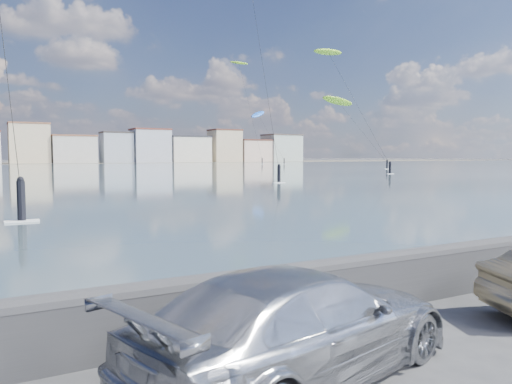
# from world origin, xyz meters

# --- Properties ---
(bay_water) EXTENTS (500.00, 177.00, 0.00)m
(bay_water) POSITION_xyz_m (0.00, 91.50, 0.01)
(bay_water) COLOR #31444E
(bay_water) RESTS_ON ground
(seawall) EXTENTS (400.00, 0.36, 1.08)m
(seawall) POSITION_xyz_m (0.00, 2.70, 0.58)
(seawall) COLOR #28282B
(seawall) RESTS_ON ground
(car_silver) EXTENTS (5.38, 3.32, 1.46)m
(car_silver) POSITION_xyz_m (-0.04, 0.93, 0.73)
(car_silver) COLOR #A7A9AE
(car_silver) RESTS_ON ground
(kitesurfer_1) EXTENTS (5.81, 15.88, 35.16)m
(kitesurfer_1) POSITION_xyz_m (73.10, 147.02, 33.10)
(kitesurfer_1) COLOR #8CD826
(kitesurfer_1) RESTS_ON ground
(kitesurfer_7) EXTENTS (9.51, 17.81, 16.93)m
(kitesurfer_7) POSITION_xyz_m (69.07, 88.51, 15.20)
(kitesurfer_7) COLOR #8CD826
(kitesurfer_7) RESTS_ON ground
(kitesurfer_12) EXTENTS (7.70, 16.85, 18.75)m
(kitesurfer_12) POSITION_xyz_m (79.46, 145.19, 16.39)
(kitesurfer_12) COLOR blue
(kitesurfer_12) RESTS_ON ground
(kitesurfer_13) EXTENTS (8.32, 18.40, 22.13)m
(kitesurfer_13) POSITION_xyz_m (51.35, 68.56, 20.86)
(kitesurfer_13) COLOR #8CD826
(kitesurfer_13) RESTS_ON ground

